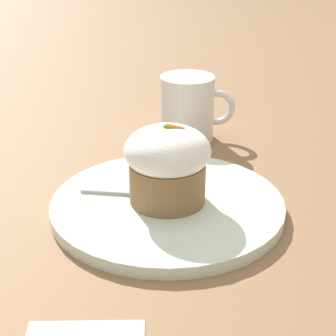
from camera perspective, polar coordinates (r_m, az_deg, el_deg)
The scene contains 5 objects.
ground_plane at distance 0.64m, azimuth -0.06°, elevation -4.40°, with size 4.00×4.00×0.00m, color #846042.
dessert_plate at distance 0.63m, azimuth -0.06°, elevation -3.85°, with size 0.26×0.26×0.01m.
carrot_cake at distance 0.61m, azimuth 0.00°, elevation 0.47°, with size 0.09×0.09×0.09m.
spoon at distance 0.64m, azimuth -1.34°, elevation -2.58°, with size 0.12×0.04×0.01m.
coffee_cup at distance 0.82m, azimuth 2.07°, elevation 6.12°, with size 0.11×0.08×0.09m.
Camera 1 is at (-0.01, -0.55, 0.31)m, focal length 60.00 mm.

